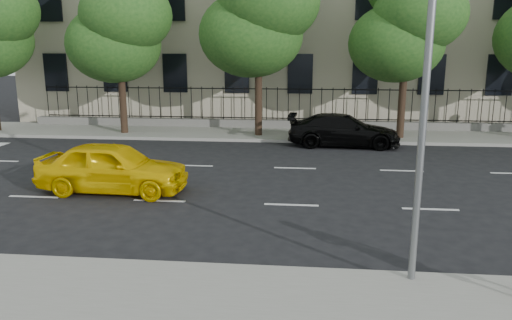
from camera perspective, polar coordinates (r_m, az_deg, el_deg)
The scene contains 10 objects.
ground at distance 12.48m, azimuth 3.70°, elevation -8.74°, with size 120.00×120.00×0.00m, color black.
far_sidewalk at distance 25.99m, azimuth 4.85°, elevation 2.96°, with size 60.00×4.00×0.15m, color gray.
lane_markings at distance 16.98m, azimuth 4.30°, elevation -2.76°, with size 49.60×4.62×0.01m, color silver, non-canonical shape.
iron_fence at distance 27.57m, azimuth 4.94°, elevation 4.75°, with size 30.00×0.50×2.20m.
street_light at distance 10.05m, azimuth 18.69°, elevation 15.35°, with size 0.25×3.32×8.05m.
tree_b at distance 26.65m, azimuth -15.30°, elevation 15.26°, with size 5.53×5.12×8.97m.
tree_c at distance 25.11m, azimuth 0.43°, elevation 17.16°, with size 5.89×5.50×9.80m.
tree_d at distance 25.40m, azimuth 16.95°, elevation 15.28°, with size 5.34×4.94×8.84m.
yellow_taxi at distance 16.53m, azimuth -16.06°, elevation -0.79°, with size 1.91×4.76×1.62m, color yellow.
black_sedan at distance 23.47m, azimuth 9.98°, elevation 3.37°, with size 2.09×5.13×1.49m, color black.
Camera 1 is at (0.36, -11.58, 4.64)m, focal length 35.00 mm.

